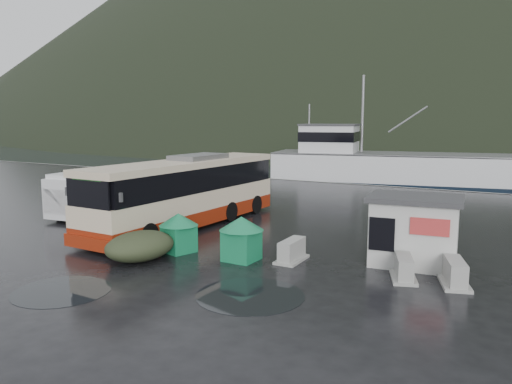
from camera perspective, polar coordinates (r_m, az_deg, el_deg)
The scene contains 14 objects.
ground at distance 21.60m, azimuth -6.61°, elevation -5.08°, with size 160.00×160.00×0.00m, color black.
harbor_water at distance 127.69m, azimuth 23.82°, elevation 5.41°, with size 300.00×180.00×0.02m, color black.
quay_edge at distance 39.32m, azimuth 10.71°, elevation 0.91°, with size 160.00×0.60×1.50m, color #999993.
coach_bus at distance 23.78m, azimuth -7.85°, elevation -3.85°, with size 2.96×11.79×3.33m, color beige, non-canonical shape.
white_van at distance 27.72m, azimuth -17.65°, elevation -2.43°, with size 1.95×5.65×2.36m, color silver, non-canonical shape.
waste_bin_left at distance 17.98m, azimuth -1.66°, elevation -7.78°, with size 1.13×1.13×1.59m, color #15794B, non-canonical shape.
waste_bin_right at distance 19.28m, azimuth -8.78°, elevation -6.77°, with size 1.06×1.06×1.48m, color #15794B, non-canonical shape.
dome_tent at distance 18.42m, azimuth -13.04°, elevation -7.60°, with size 1.90×2.66×1.05m, color #313922, non-canonical shape.
ticket_kiosk at distance 18.30m, azimuth 17.47°, elevation -7.88°, with size 3.07×2.33×2.40m, color silver, non-canonical shape.
jersey_barrier_a at distance 17.92m, azimuth 4.09°, elevation -7.85°, with size 0.77×1.54×0.77m, color #999993, non-canonical shape.
jersey_barrier_b at distance 16.53m, azimuth 21.71°, elevation -9.84°, with size 0.78×1.57×0.78m, color #999993, non-canonical shape.
jersey_barrier_c at distance 16.59m, azimuth 16.49°, elevation -9.53°, with size 0.74×1.48×0.74m, color #999993, non-canonical shape.
fishing_trawler at distance 47.06m, azimuth 15.48°, elevation 1.96°, with size 25.76×5.65×10.30m, color silver, non-canonical shape.
puddles at distance 14.93m, azimuth -10.41°, elevation -11.32°, with size 7.98×5.38×0.01m.
Camera 1 is at (12.37, -16.99, 5.00)m, focal length 35.00 mm.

